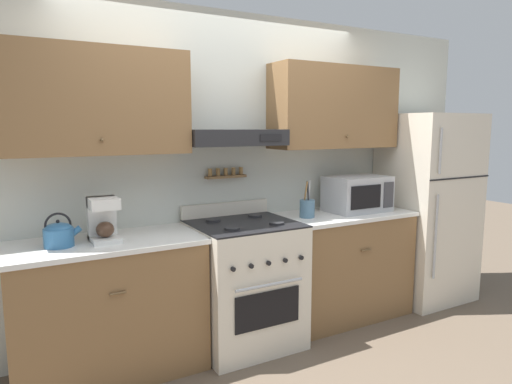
{
  "coord_description": "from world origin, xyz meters",
  "views": [
    {
      "loc": [
        -1.55,
        -2.69,
        1.66
      ],
      "look_at": [
        0.1,
        0.26,
        1.17
      ],
      "focal_mm": 32.0,
      "sensor_mm": 36.0,
      "label": 1
    }
  ],
  "objects_px": {
    "microwave": "(357,194)",
    "utensil_crock": "(307,208)",
    "coffee_maker": "(103,218)",
    "stove_range": "(244,283)",
    "tea_kettle": "(59,234)",
    "refrigerator": "(427,208)"
  },
  "relations": [
    {
      "from": "coffee_maker",
      "to": "microwave",
      "type": "relative_size",
      "value": 0.53
    },
    {
      "from": "refrigerator",
      "to": "coffee_maker",
      "type": "relative_size",
      "value": 6.21
    },
    {
      "from": "tea_kettle",
      "to": "microwave",
      "type": "distance_m",
      "value": 2.42
    },
    {
      "from": "stove_range",
      "to": "coffee_maker",
      "type": "height_order",
      "value": "coffee_maker"
    },
    {
      "from": "refrigerator",
      "to": "tea_kettle",
      "type": "distance_m",
      "value": 3.26
    },
    {
      "from": "tea_kettle",
      "to": "utensil_crock",
      "type": "xyz_separation_m",
      "value": [
        1.87,
        0.0,
        -0.0
      ]
    },
    {
      "from": "stove_range",
      "to": "refrigerator",
      "type": "relative_size",
      "value": 0.59
    },
    {
      "from": "microwave",
      "to": "utensil_crock",
      "type": "relative_size",
      "value": 1.79
    },
    {
      "from": "stove_range",
      "to": "utensil_crock",
      "type": "xyz_separation_m",
      "value": [
        0.6,
        0.03,
        0.52
      ]
    },
    {
      "from": "coffee_maker",
      "to": "refrigerator",
      "type": "bearing_deg",
      "value": -1.19
    },
    {
      "from": "refrigerator",
      "to": "tea_kettle",
      "type": "bearing_deg",
      "value": 179.44
    },
    {
      "from": "stove_range",
      "to": "microwave",
      "type": "bearing_deg",
      "value": 2.6
    },
    {
      "from": "refrigerator",
      "to": "microwave",
      "type": "bearing_deg",
      "value": 176.62
    },
    {
      "from": "tea_kettle",
      "to": "utensil_crock",
      "type": "relative_size",
      "value": 0.77
    },
    {
      "from": "stove_range",
      "to": "tea_kettle",
      "type": "distance_m",
      "value": 1.38
    },
    {
      "from": "microwave",
      "to": "utensil_crock",
      "type": "bearing_deg",
      "value": -178.14
    },
    {
      "from": "refrigerator",
      "to": "utensil_crock",
      "type": "bearing_deg",
      "value": 178.69
    },
    {
      "from": "stove_range",
      "to": "microwave",
      "type": "height_order",
      "value": "microwave"
    },
    {
      "from": "stove_range",
      "to": "utensil_crock",
      "type": "relative_size",
      "value": 3.53
    },
    {
      "from": "coffee_maker",
      "to": "utensil_crock",
      "type": "height_order",
      "value": "utensil_crock"
    },
    {
      "from": "coffee_maker",
      "to": "utensil_crock",
      "type": "bearing_deg",
      "value": -1.08
    },
    {
      "from": "utensil_crock",
      "to": "refrigerator",
      "type": "bearing_deg",
      "value": -1.31
    }
  ]
}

